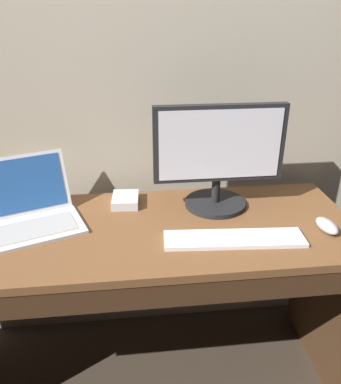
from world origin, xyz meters
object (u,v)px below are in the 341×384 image
laptop_white (30,212)px  external_monitor (219,156)px  external_drive_box (125,200)px  wired_keyboard (234,239)px  computer_mouse (327,226)px

laptop_white → external_monitor: bearing=4.5°
laptop_white → external_drive_box: bearing=19.4°
external_drive_box → wired_keyboard: bearing=-41.1°
external_monitor → computer_mouse: bearing=-32.6°
external_monitor → wired_keyboard: size_ratio=1.02×
computer_mouse → external_drive_box: (-0.74, 0.30, -0.00)m
laptop_white → external_monitor: size_ratio=0.85×
external_monitor → wired_keyboard: bearing=-88.2°
wired_keyboard → computer_mouse: bearing=4.6°
wired_keyboard → external_drive_box: (-0.38, 0.33, 0.01)m
external_monitor → wired_keyboard: 0.34m
laptop_white → computer_mouse: bearing=-9.1°
computer_mouse → external_drive_box: computer_mouse is taller
computer_mouse → external_monitor: bearing=139.6°
laptop_white → wired_keyboard: 0.77m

